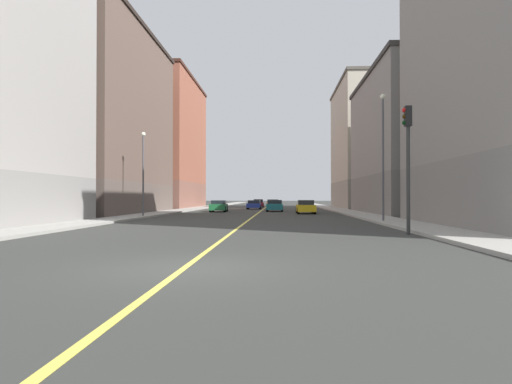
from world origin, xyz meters
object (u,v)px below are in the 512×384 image
Objects in this scene: building_right_distant at (157,144)px; car_orange at (273,204)px; building_left_far at (378,146)px; street_lamp_right_near at (143,165)px; car_teal at (275,206)px; building_left_mid at (426,144)px; car_maroon at (258,203)px; building_right_midblock at (89,121)px; street_lamp_left_near at (383,145)px; car_yellow at (306,207)px; car_green at (219,206)px; traffic_light_left_near at (408,151)px; car_blue at (254,205)px.

car_orange is (18.32, -4.53, -9.46)m from building_right_distant.
street_lamp_right_near is at bearing -129.46° from building_left_far.
building_left_far is at bearing -3.03° from building_right_distant.
building_left_far is 4.32× the size of car_teal.
building_left_mid is at bearing -24.09° from car_teal.
building_right_midblock is at bearing -117.83° from car_maroon.
building_right_midblock is at bearing 134.96° from street_lamp_right_near.
street_lamp_left_near is 1.95× the size of car_yellow.
building_left_far is 4.42× the size of car_orange.
street_lamp_left_near is 25.65m from car_green.
street_lamp_right_near is 1.57× the size of car_orange.
car_teal is at bearing -88.16° from car_orange.
street_lamp_left_near is at bearing -20.79° from street_lamp_right_near.
car_maroon is at bearing 16.51° from building_right_distant.
car_green is at bearing 27.37° from building_right_midblock.
car_maroon is (-9.16, 53.92, -3.07)m from traffic_light_left_near.
building_right_distant is (-34.06, 23.65, 3.04)m from building_left_mid.
building_left_mid is 27.37m from traffic_light_left_near.
traffic_light_left_near is 25.84m from car_yellow.
building_right_midblock is 28.99m from car_orange.
traffic_light_left_near is 1.28× the size of car_teal.
car_maroon is at bearing 81.69° from car_green.
car_maroon is (-18.28, 6.48, -8.66)m from building_left_far.
building_left_mid is 2.92× the size of street_lamp_right_near.
building_right_midblock is 30.24m from street_lamp_left_near.
building_right_midblock reaches higher than street_lamp_left_near.
street_lamp_right_near reaches higher than car_yellow.
building_right_midblock is at bearing -131.51° from car_orange.
building_right_midblock reaches higher than car_maroon.
car_yellow is (6.21, -16.65, 0.06)m from car_blue.
building_left_far reaches higher than car_teal.
street_lamp_right_near is at bearing -76.34° from building_right_distant.
car_yellow is (9.58, -4.94, 0.01)m from car_green.
car_green is (-3.37, -11.71, 0.05)m from car_blue.
street_lamp_left_near is 1.20× the size of street_lamp_right_near.
car_blue is at bearing 73.79° from street_lamp_right_near.
car_maroon is (3.43, 23.51, -0.01)m from car_green.
car_teal is at bearing 114.78° from car_yellow.
car_maroon is at bearing 99.64° from traffic_light_left_near.
building_right_distant reaches higher than traffic_light_left_near.
building_right_distant is 34.79m from street_lamp_right_near.
car_green is 0.95× the size of car_orange.
building_right_distant is 26.85m from car_teal.
car_teal is (10.61, 16.55, -3.66)m from street_lamp_right_near.
building_left_far is (0.00, 21.85, 2.23)m from building_left_mid.
car_maroon is (7.69, 38.02, -3.68)m from street_lamp_right_near.
building_right_distant is 5.23× the size of car_green.
traffic_light_left_near is at bearing -83.26° from car_yellow.
traffic_light_left_near reaches higher than car_blue.
traffic_light_left_near reaches higher than car_maroon.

